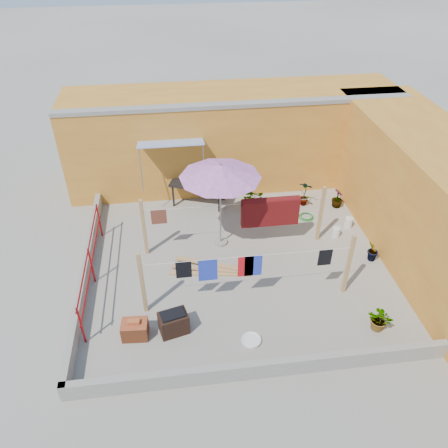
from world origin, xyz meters
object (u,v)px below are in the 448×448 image
(patio_umbrella, at_px, (220,172))
(water_jug_a, at_px, (336,232))
(outdoor_table, at_px, (198,184))
(brazier, at_px, (174,323))
(brick_stack, at_px, (135,329))
(white_basin, at_px, (251,340))
(plant_back_a, at_px, (252,199))
(green_hose, at_px, (306,217))
(water_jug_b, at_px, (348,222))

(patio_umbrella, distance_m, water_jug_a, 4.11)
(outdoor_table, relative_size, brazier, 2.63)
(outdoor_table, height_order, brick_stack, outdoor_table)
(patio_umbrella, xyz_separation_m, white_basin, (0.25, -3.65, -2.34))
(brazier, distance_m, white_basin, 1.82)
(outdoor_table, height_order, brazier, outdoor_table)
(brick_stack, relative_size, brazier, 0.83)
(brick_stack, bearing_deg, plant_back_a, 53.09)
(white_basin, xyz_separation_m, green_hose, (2.61, 4.59, -0.01))
(brazier, height_order, green_hose, brazier)
(outdoor_table, height_order, water_jug_b, outdoor_table)
(outdoor_table, relative_size, water_jug_a, 5.48)
(brick_stack, distance_m, brazier, 0.89)
(brick_stack, bearing_deg, patio_umbrella, 53.20)
(white_basin, relative_size, plant_back_a, 0.62)
(white_basin, bearing_deg, water_jug_a, 47.68)
(outdoor_table, distance_m, green_hose, 3.62)
(patio_umbrella, height_order, brazier, patio_umbrella)
(outdoor_table, bearing_deg, green_hose, -21.16)
(brazier, xyz_separation_m, white_basin, (1.72, -0.52, -0.24))
(green_hose, bearing_deg, water_jug_b, -30.02)
(plant_back_a, bearing_deg, water_jug_b, -26.18)
(brazier, bearing_deg, outdoor_table, 79.11)
(brazier, relative_size, white_basin, 1.60)
(outdoor_table, bearing_deg, patio_umbrella, -78.62)
(white_basin, distance_m, plant_back_a, 5.39)
(outdoor_table, height_order, water_jug_a, outdoor_table)
(patio_umbrella, height_order, water_jug_b, patio_umbrella)
(white_basin, height_order, plant_back_a, plant_back_a)
(patio_umbrella, relative_size, water_jug_a, 7.48)
(outdoor_table, bearing_deg, brazier, -100.89)
(patio_umbrella, relative_size, plant_back_a, 3.58)
(water_jug_a, height_order, green_hose, water_jug_a)
(white_basin, bearing_deg, outdoor_table, 96.76)
(brick_stack, bearing_deg, green_hose, 38.08)
(brazier, bearing_deg, plant_back_a, 60.33)
(patio_umbrella, distance_m, white_basin, 4.35)
(water_jug_b, bearing_deg, patio_umbrella, -175.94)
(outdoor_table, height_order, white_basin, outdoor_table)
(brick_stack, height_order, plant_back_a, plant_back_a)
(white_basin, distance_m, water_jug_a, 4.76)
(brazier, bearing_deg, white_basin, -16.93)
(green_hose, bearing_deg, white_basin, -119.65)
(white_basin, bearing_deg, patio_umbrella, 93.91)
(white_basin, height_order, water_jug_b, water_jug_b)
(outdoor_table, xyz_separation_m, water_jug_a, (3.90, -2.35, -0.58))
(outdoor_table, distance_m, brick_stack, 5.72)
(brazier, distance_m, green_hose, 5.95)
(outdoor_table, relative_size, plant_back_a, 2.62)
(brazier, height_order, water_jug_b, brazier)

